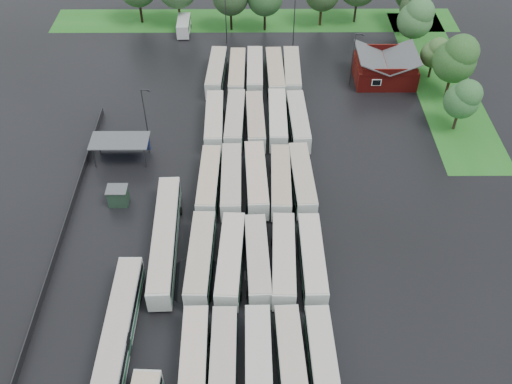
{
  "coord_description": "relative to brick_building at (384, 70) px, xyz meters",
  "views": [
    {
      "loc": [
        1.72,
        -41.77,
        53.17
      ],
      "look_at": [
        2.0,
        12.0,
        2.5
      ],
      "focal_mm": 40.0,
      "sensor_mm": 36.0,
      "label": 1
    }
  ],
  "objects": [
    {
      "name": "brick_building",
      "position": [
        0.0,
        0.0,
        0.0
      ],
      "size": [
        10.07,
        8.6,
        5.39
      ],
      "color": "maroon",
      "rests_on": "ground"
    },
    {
      "name": "wash_shed",
      "position": [
        -41.2,
        -20.74,
        1.12
      ],
      "size": [
        8.2,
        4.2,
        3.58
      ],
      "color": "#2D2D30",
      "rests_on": "ground"
    },
    {
      "name": "bus_r4c0",
      "position": [
        -28.21,
        -14.44,
        0.04
      ],
      "size": [
        2.91,
        12.49,
        3.46
      ],
      "rotation": [
        0.0,
        0.0,
        0.02
      ],
      "color": "silver",
      "rests_on": "ground"
    },
    {
      "name": "bus_r1c1",
      "position": [
        -25.37,
        -55.23,
        0.0
      ],
      "size": [
        2.63,
        12.21,
        3.4
      ],
      "rotation": [
        0.0,
        0.0,
        0.0
      ],
      "color": "silver",
      "rests_on": "ground"
    },
    {
      "name": "tree_east_0",
      "position": [
        8.73,
        -14.13,
        3.75
      ],
      "size": [
        5.27,
        5.27,
        8.74
      ],
      "color": "#35271D",
      "rests_on": "ground"
    },
    {
      "name": "puddle_3",
      "position": [
        -21.87,
        -42.44,
        -1.86
      ],
      "size": [
        3.3,
        3.3,
        0.01
      ],
      "primitive_type": "cylinder",
      "color": "black",
      "rests_on": "ground"
    },
    {
      "name": "tree_east_2",
      "position": [
        8.25,
        0.7,
        2.97
      ],
      "size": [
        4.55,
        4.54,
        7.52
      ],
      "color": "black",
      "rests_on": "ground"
    },
    {
      "name": "lamp_post_nw",
      "position": [
        -37.91,
        -16.7,
        3.39
      ],
      "size": [
        1.39,
        0.27,
        9.06
      ],
      "color": "#2D2D30",
      "rests_on": "ground"
    },
    {
      "name": "bus_r2c0",
      "position": [
        -28.54,
        -41.47,
        0.08
      ],
      "size": [
        3.0,
        12.76,
        3.54
      ],
      "rotation": [
        0.0,
        0.0,
        -0.02
      ],
      "color": "silver",
      "rests_on": "ground"
    },
    {
      "name": "lamp_post_ne",
      "position": [
        -5.81,
        -1.52,
        3.62
      ],
      "size": [
        1.46,
        0.28,
        9.45
      ],
      "color": "#2D2D30",
      "rests_on": "ground"
    },
    {
      "name": "tree_east_1",
      "position": [
        9.66,
        -5.31,
        5.35
      ],
      "size": [
        6.77,
        6.77,
        11.22
      ],
      "color": "#372216",
      "rests_on": "ground"
    },
    {
      "name": "tree_east_4",
      "position": [
        8.02,
        16.42,
        3.83
      ],
      "size": [
        5.39,
        5.35,
        8.86
      ],
      "color": "#3B2513",
      "rests_on": "ground"
    },
    {
      "name": "bus_r4c2",
      "position": [
        -22.0,
        -14.44,
        0.01
      ],
      "size": [
        3.01,
        12.32,
        3.41
      ],
      "rotation": [
        0.0,
        0.0,
        0.03
      ],
      "color": "silver",
      "rests_on": "ground"
    },
    {
      "name": "bus_r4c4",
      "position": [
        -15.55,
        -14.51,
        0.04
      ],
      "size": [
        3.13,
        12.56,
        3.47
      ],
      "rotation": [
        0.0,
        0.0,
        0.04
      ],
      "color": "silver",
      "rests_on": "ground"
    },
    {
      "name": "bus_r2c3",
      "position": [
        -18.84,
        -41.68,
        0.05
      ],
      "size": [
        3.06,
        12.62,
        3.49
      ],
      "rotation": [
        0.0,
        0.0,
        -0.03
      ],
      "color": "silver",
      "rests_on": "ground"
    },
    {
      "name": "bus_r1c4",
      "position": [
        -15.49,
        -55.08,
        -0.01
      ],
      "size": [
        2.92,
        12.18,
        3.37
      ],
      "rotation": [
        0.0,
        0.0,
        0.03
      ],
      "color": "silver",
      "rests_on": "ground"
    },
    {
      "name": "ground",
      "position": [
        -24.0,
        -42.77,
        -1.87
      ],
      "size": [
        160.0,
        160.0,
        0.0
      ],
      "primitive_type": "plane",
      "color": "black",
      "rests_on": "ground"
    },
    {
      "name": "bus_r3c4",
      "position": [
        -15.79,
        -27.79,
        0.05
      ],
      "size": [
        3.23,
        12.6,
        3.48
      ],
      "rotation": [
        0.0,
        0.0,
        0.05
      ],
      "color": "silver",
      "rests_on": "ground"
    },
    {
      "name": "bus_r2c1",
      "position": [
        -25.03,
        -41.68,
        0.08
      ],
      "size": [
        3.3,
        12.79,
        3.53
      ],
      "rotation": [
        0.0,
        0.0,
        -0.05
      ],
      "color": "silver",
      "rests_on": "ground"
    },
    {
      "name": "bus_r3c2",
      "position": [
        -21.95,
        -27.7,
        0.1
      ],
      "size": [
        3.29,
        12.94,
        3.57
      ],
      "rotation": [
        0.0,
        0.0,
        0.05
      ],
      "color": "silver",
      "rests_on": "ground"
    },
    {
      "name": "artic_bus_west_c",
      "position": [
        -36.41,
        -51.89,
        0.08
      ],
      "size": [
        2.78,
        18.9,
        3.5
      ],
      "rotation": [
        0.0,
        0.0,
        -0.01
      ],
      "color": "silver",
      "rests_on": "ground"
    },
    {
      "name": "bus_r3c3",
      "position": [
        -18.68,
        -28.07,
        0.02
      ],
      "size": [
        2.86,
        12.39,
        3.44
      ],
      "rotation": [
        0.0,
        0.0,
        -0.02
      ],
      "color": "silver",
      "rests_on": "ground"
    },
    {
      "name": "bus_r4c3",
      "position": [
        -18.64,
        -14.13,
        0.07
      ],
      "size": [
        2.78,
        12.64,
        3.51
      ],
      "rotation": [
        0.0,
        0.0,
        -0.01
      ],
      "color": "silver",
      "rests_on": "ground"
    },
    {
      "name": "west_fence",
      "position": [
        -46.2,
        -34.77,
        -1.27
      ],
      "size": [
        0.1,
        50.0,
        1.2
      ],
      "primitive_type": "cube",
      "color": "#2D2D30",
      "rests_on": "ground"
    },
    {
      "name": "artic_bus_west_b",
      "position": [
        -33.02,
        -38.35,
        0.09
      ],
      "size": [
        3.37,
        19.13,
        3.54
      ],
      "rotation": [
        0.0,
        0.0,
        0.04
      ],
      "color": "silver",
      "rests_on": "ground"
    },
    {
      "name": "bus_r1c2",
      "position": [
        -21.88,
        -55.26,
        0.05
      ],
      "size": [
        2.8,
        12.53,
        3.48
      ],
      "rotation": [
        0.0,
        0.0,
        0.01
      ],
      "color": "silver",
      "rests_on": "ground"
    },
    {
      "name": "lamp_post_back_w",
      "position": [
        -27.14,
        12.9,
        4.06
      ],
      "size": [
        1.57,
        0.31,
        10.21
      ],
      "color": "#2D2D30",
      "rests_on": "ground"
    },
    {
      "name": "puddle_2",
      "position": [
        -29.09,
        -43.18,
        -1.86
      ],
      "size": [
        7.25,
        7.25,
        0.01
      ],
      "primitive_type": "cylinder",
      "color": "black",
      "rests_on": "ground"
    },
    {
      "name": "grass_strip_north",
      "position": [
        -22.0,
        22.03,
        -1.86
      ],
      "size": [
        80.0,
        10.0,
        0.01
      ],
      "primitive_type": "cube",
      "color": "#246E1F",
      "rests_on": "ground"
    },
    {
      "name": "bus_r5c2",
      "position": [
        -22.03,
        -0.45,
        0.03
      ],
      "size": [
        2.71,
        12.4,
        3.45
      ],
      "rotation": [
        0.0,
        0.0,
        -0.01
      ],
      "color": "silver",
      "rests_on": "ground"
    },
    {
      "name": "tree_east_3",
      "position": [
        6.56,
        9.47,
        4.82
      ],
      "size": [
        6.28,
        6.28,
        10.4
      ],
      "color": "black",
      "rests_on": "ground"
    },
    {
      "name": "bus_r3c0",
      "position": [
        -28.27,
        -28.02,
        -0.0
      ],
      "size": [
        2.85,
        12.22,
        3.39
      ],
      "rotation": [
        0.0,
        0.0,
        -0.02
      ],
      "color": "silver",
      "rests_on": "ground"
    },
    {
      "name": "bus_r1c0",
      "position": [
        -28.29,
        -55.2,
        0.02
      ],
      "size": [
        2.9,
        12.39,
        3.43
      ],
      "rotation": [
        0.0,
        0.0,
        0.02
      ],
      "color": "silver",
      "rests_on": "ground"
    },
    {
      "name": "bus_r2c4",
      "position": [
        -15.52,
        -41.63,
        0.02
      ],
      "size": [
        2.74,
        12.37,
        3.44
      ],
      "rotation": [
        0.0,
        0.0,
        0.01
      ],
      "color": "silver",
      "rests_on": "ground"
    },
    {
      "name": "bus_r5c4",
      "position": [
        -15.77,
        -0.66,
        0.05
      ],
      "size": [
        2.84,
        12.58,
        3.49
      ],
      "rotation": [
        0.0,
        0.0,
        -0.01
      ],
      "color": "silver",
      "rests_on": "ground"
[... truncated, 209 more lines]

